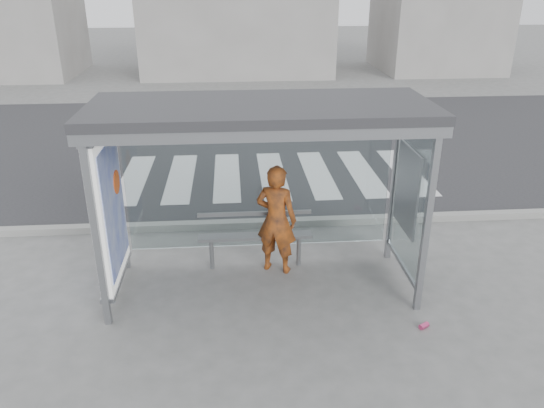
{
  "coord_description": "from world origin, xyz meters",
  "views": [
    {
      "loc": [
        -0.37,
        -6.41,
        4.08
      ],
      "look_at": [
        0.15,
        0.2,
        1.18
      ],
      "focal_mm": 35.0,
      "sensor_mm": 36.0,
      "label": 1
    }
  ],
  "objects_px": {
    "person": "(276,219)",
    "soda_can": "(424,326)",
    "bench": "(255,236)",
    "bus_shelter": "(232,152)"
  },
  "relations": [
    {
      "from": "bus_shelter",
      "to": "person",
      "type": "bearing_deg",
      "value": 33.27
    },
    {
      "from": "person",
      "to": "bus_shelter",
      "type": "bearing_deg",
      "value": 55.68
    },
    {
      "from": "person",
      "to": "soda_can",
      "type": "xyz_separation_m",
      "value": [
        1.72,
        -1.58,
        -0.79
      ]
    },
    {
      "from": "person",
      "to": "soda_can",
      "type": "height_order",
      "value": "person"
    },
    {
      "from": "bench",
      "to": "soda_can",
      "type": "height_order",
      "value": "bench"
    },
    {
      "from": "person",
      "to": "soda_can",
      "type": "relative_size",
      "value": 12.81
    },
    {
      "from": "bench",
      "to": "bus_shelter",
      "type": "bearing_deg",
      "value": -120.4
    },
    {
      "from": "person",
      "to": "bench",
      "type": "bearing_deg",
      "value": 0.8
    },
    {
      "from": "bus_shelter",
      "to": "bench",
      "type": "height_order",
      "value": "bus_shelter"
    },
    {
      "from": "person",
      "to": "bench",
      "type": "height_order",
      "value": "person"
    }
  ]
}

